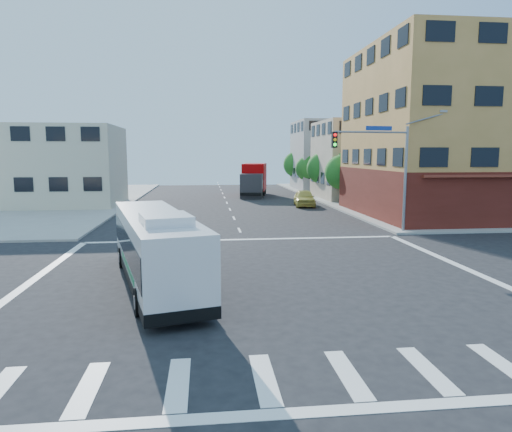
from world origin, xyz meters
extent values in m
plane|color=black|center=(0.00, 0.00, 0.00)|extent=(120.00, 120.00, 0.00)
cube|color=gray|center=(35.00, 35.00, 0.07)|extent=(50.00, 50.00, 0.15)
cube|color=#CD8F49|center=(20.00, 18.50, 7.00)|extent=(18.00, 15.00, 14.00)
cube|color=#5D1C15|center=(20.00, 18.50, 2.00)|extent=(18.09, 15.08, 4.00)
cube|color=#C5B097|center=(17.00, 34.00, 4.50)|extent=(12.00, 10.00, 9.00)
cube|color=#9A9A95|center=(17.00, 48.00, 5.00)|extent=(12.00, 10.00, 10.00)
cube|color=beige|center=(-17.00, 30.00, 4.00)|extent=(12.00, 10.00, 8.00)
cylinder|color=gray|center=(10.80, 10.80, 3.50)|extent=(0.18, 0.18, 7.00)
cylinder|color=gray|center=(8.30, 10.55, 6.60)|extent=(5.01, 0.62, 0.12)
cube|color=black|center=(5.80, 10.30, 6.10)|extent=(0.32, 0.30, 1.00)
sphere|color=#FF0C0C|center=(5.80, 10.13, 6.40)|extent=(0.20, 0.20, 0.20)
sphere|color=yellow|center=(5.80, 10.13, 6.10)|extent=(0.20, 0.20, 0.20)
sphere|color=#19FF33|center=(5.80, 10.13, 5.80)|extent=(0.20, 0.20, 0.20)
cube|color=navy|center=(8.80, 10.60, 6.85)|extent=(1.80, 0.22, 0.28)
cube|color=gray|center=(13.30, 11.05, 8.00)|extent=(0.50, 0.22, 0.14)
cylinder|color=#352213|center=(11.80, 28.00, 0.96)|extent=(0.28, 0.28, 1.92)
sphere|color=#1A5B1B|center=(11.80, 28.00, 3.37)|extent=(3.60, 3.60, 3.60)
sphere|color=#1A5B1B|center=(12.20, 27.70, 4.27)|extent=(2.52, 2.52, 2.52)
cylinder|color=#352213|center=(11.80, 36.00, 1.00)|extent=(0.28, 0.28, 1.99)
sphere|color=#1A5B1B|center=(11.80, 36.00, 3.51)|extent=(3.80, 3.80, 3.80)
sphere|color=#1A5B1B|center=(12.20, 35.70, 4.46)|extent=(2.66, 2.66, 2.66)
cylinder|color=#352213|center=(11.80, 44.00, 0.94)|extent=(0.28, 0.28, 1.89)
sphere|color=#1A5B1B|center=(11.80, 44.00, 3.25)|extent=(3.40, 3.40, 3.40)
sphere|color=#1A5B1B|center=(12.20, 43.70, 4.10)|extent=(2.38, 2.38, 2.38)
cylinder|color=#352213|center=(11.80, 52.00, 1.01)|extent=(0.28, 0.28, 2.03)
sphere|color=#1A5B1B|center=(11.80, 52.00, 3.63)|extent=(4.00, 4.00, 4.00)
sphere|color=#1A5B1B|center=(12.20, 51.70, 4.63)|extent=(2.80, 2.80, 2.80)
cube|color=black|center=(-4.31, 0.16, 0.49)|extent=(4.85, 10.97, 0.40)
cube|color=silver|center=(-4.31, 0.16, 1.59)|extent=(4.83, 10.95, 2.55)
cube|color=black|center=(-4.31, 0.16, 1.74)|extent=(4.80, 10.65, 1.12)
cube|color=black|center=(-5.61, 5.30, 1.65)|extent=(2.04, 0.57, 1.21)
cube|color=#E5590C|center=(-5.62, 5.33, 2.55)|extent=(1.67, 0.46, 0.25)
cube|color=silver|center=(-4.31, 0.16, 2.80)|extent=(4.74, 10.73, 0.11)
cube|color=silver|center=(-3.65, -2.44, 3.02)|extent=(2.03, 2.30, 0.32)
cube|color=#08723A|center=(-5.32, -0.55, 0.94)|extent=(1.22, 4.77, 0.25)
cube|color=#08723A|center=(-3.09, 0.01, 0.94)|extent=(1.22, 4.77, 0.25)
cylinder|color=black|center=(-6.19, 3.22, 0.46)|extent=(0.49, 0.97, 0.93)
cylinder|color=#99999E|center=(-6.31, 3.19, 0.46)|extent=(0.15, 0.46, 0.46)
cylinder|color=black|center=(-4.12, 3.75, 0.46)|extent=(0.49, 0.97, 0.93)
cylinder|color=#99999E|center=(-4.00, 3.78, 0.46)|extent=(0.15, 0.46, 0.46)
cylinder|color=black|center=(-4.51, -3.43, 0.46)|extent=(0.49, 0.97, 0.93)
cylinder|color=#99999E|center=(-4.63, -3.46, 0.46)|extent=(0.15, 0.46, 0.46)
cylinder|color=black|center=(-2.44, -2.90, 0.46)|extent=(0.49, 0.97, 0.93)
cylinder|color=#99999E|center=(-2.32, -2.87, 0.46)|extent=(0.15, 0.46, 0.46)
cube|color=#29282D|center=(3.18, 35.61, 1.45)|extent=(2.99, 2.90, 2.91)
cube|color=black|center=(2.98, 34.56, 1.90)|extent=(2.32, 0.53, 1.12)
cube|color=#A70001|center=(3.98, 39.78, 2.35)|extent=(3.81, 6.66, 3.36)
cube|color=black|center=(3.72, 38.46, 0.62)|extent=(4.10, 9.25, 0.34)
cylinder|color=black|center=(2.07, 36.05, 0.56)|extent=(0.52, 1.16, 1.12)
cylinder|color=black|center=(4.37, 35.60, 0.56)|extent=(0.52, 1.16, 1.12)
cylinder|color=black|center=(2.68, 39.23, 0.56)|extent=(0.52, 1.16, 1.12)
cylinder|color=black|center=(4.98, 38.79, 0.56)|extent=(0.52, 1.16, 1.12)
cylinder|color=black|center=(3.20, 41.98, 0.56)|extent=(0.52, 1.16, 1.12)
cylinder|color=black|center=(5.51, 41.54, 0.56)|extent=(0.52, 1.16, 1.12)
imported|color=#CEBF4F|center=(7.63, 27.02, 0.82)|extent=(2.54, 5.05, 1.65)
camera|label=1|loc=(-2.32, -17.96, 5.21)|focal=32.00mm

